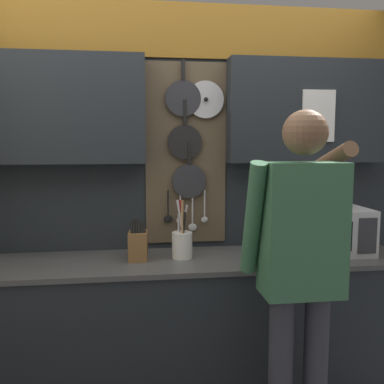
# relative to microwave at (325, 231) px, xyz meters

# --- Properties ---
(base_cabinet_counter) EXTENTS (2.59, 0.59, 0.88)m
(base_cabinet_counter) POSITION_rel_microwave_xyz_m (-0.81, -0.02, -0.59)
(base_cabinet_counter) COLOR #23282D
(base_cabinet_counter) RESTS_ON ground_plane
(back_wall_unit) EXTENTS (3.16, 0.22, 2.45)m
(back_wall_unit) POSITION_rel_microwave_xyz_m (-0.81, 0.24, 0.46)
(back_wall_unit) COLOR #23282D
(back_wall_unit) RESTS_ON ground_plane
(microwave) EXTENTS (0.53, 0.37, 0.29)m
(microwave) POSITION_rel_microwave_xyz_m (0.00, 0.00, 0.00)
(microwave) COLOR silver
(microwave) RESTS_ON base_cabinet_counter
(knife_block) EXTENTS (0.12, 0.16, 0.25)m
(knife_block) POSITION_rel_microwave_xyz_m (-1.17, 0.00, -0.05)
(knife_block) COLOR brown
(knife_block) RESTS_ON base_cabinet_counter
(utensil_crock) EXTENTS (0.12, 0.12, 0.36)m
(utensil_crock) POSITION_rel_microwave_xyz_m (-0.91, 0.00, -0.05)
(utensil_crock) COLOR white
(utensil_crock) RESTS_ON base_cabinet_counter
(person) EXTENTS (0.54, 0.67, 1.73)m
(person) POSITION_rel_microwave_xyz_m (-0.40, -0.60, 0.01)
(person) COLOR #383842
(person) RESTS_ON ground_plane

